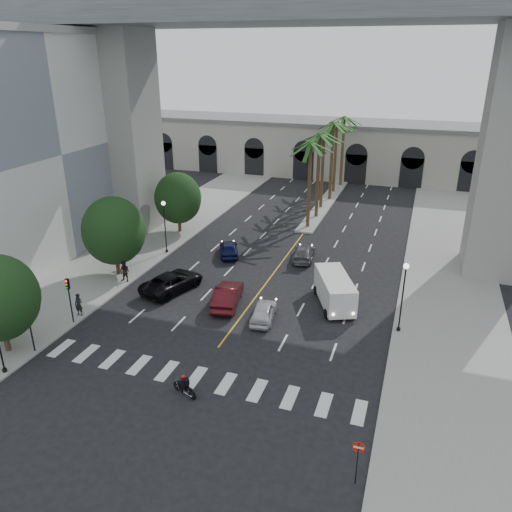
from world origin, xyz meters
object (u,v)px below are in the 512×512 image
Objects in this scene: traffic_signal_near at (29,320)px; pedestrian_a at (79,305)px; lamp_post_right at (403,292)px; car_e at (229,248)px; car_b at (227,295)px; cargo_van at (335,290)px; pedestrian_b at (125,272)px; traffic_signal_far at (69,293)px; lamp_post_left_far at (165,223)px; motorcycle_rider at (185,386)px; car_d at (304,253)px; do_not_enter_sign at (358,454)px; car_c at (172,282)px; car_a at (263,312)px.

traffic_signal_near is 2.08× the size of pedestrian_a.
lamp_post_right is 19.45m from car_e.
car_b is 0.84× the size of cargo_van.
car_b is 9.86m from pedestrian_b.
traffic_signal_far reaches higher than car_b.
cargo_van is at bearing 124.65° from car_e.
motorcycle_rider is at bearing -59.02° from lamp_post_left_far.
cargo_van reaches higher than car_d.
car_b is 11.54m from car_d.
pedestrian_a is (-0.20, 5.05, -1.48)m from traffic_signal_near.
pedestrian_b is at bearing -15.93° from car_b.
car_e is 0.70× the size of cargo_van.
lamp_post_right reaches higher than pedestrian_a.
cargo_van is 17.88m from pedestrian_b.
cargo_van is 17.55m from do_not_enter_sign.
pedestrian_b reaches higher than car_e.
traffic_signal_far is 19.81m from cargo_van.
car_c is at bearing 142.94° from motorcycle_rider.
car_a is 0.86× the size of car_d.
pedestrian_a is (-9.82, -5.38, 0.19)m from car_b.
car_a is at bearing -176.68° from car_c.
cargo_van is at bearing 102.33° from do_not_enter_sign.
lamp_post_left_far reaches higher than car_d.
car_e is at bearing 66.25° from pedestrian_a.
car_d is (13.06, 21.45, -1.84)m from traffic_signal_near.
cargo_van is at bearing -146.71° from car_a.
car_a is at bearing 147.60° from car_b.
lamp_post_right reaches higher than do_not_enter_sign.
pedestrian_a is (-0.10, -13.45, -2.19)m from lamp_post_left_far.
car_e is at bearing 14.10° from lamp_post_left_far.
cargo_van is (4.55, 3.95, 0.68)m from car_a.
traffic_signal_near is at bearing -89.25° from pedestrian_a.
car_d is at bearing 94.47° from cargo_van.
car_e is (1.60, 8.71, -0.07)m from car_c.
car_b is 1.19× the size of car_e.
lamp_post_right is at bearing -19.33° from lamp_post_left_far.
cargo_van is 2.50× the size of do_not_enter_sign.
traffic_signal_far is at bearing -89.60° from lamp_post_left_far.
car_a is at bearing 82.47° from car_d.
traffic_signal_near reaches higher than car_c.
car_e is (-7.14, -1.44, 0.06)m from car_d.
pedestrian_a reaches higher than car_b.
traffic_signal_far is 0.72× the size of car_b.
car_b is 18.90m from do_not_enter_sign.
traffic_signal_far is 1.50× the size of do_not_enter_sign.
traffic_signal_near is (0.10, -18.50, -0.71)m from lamp_post_left_far.
pedestrian_b is (-6.12, -8.73, 0.34)m from car_e.
lamp_post_left_far is at bearing 5.20° from car_d.
traffic_signal_near and traffic_signal_far have the same top height.
car_b is (9.62, 6.43, -1.67)m from traffic_signal_far.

